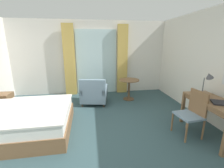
{
  "coord_description": "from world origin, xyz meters",
  "views": [
    {
      "loc": [
        -0.01,
        -2.79,
        1.83
      ],
      "look_at": [
        0.47,
        0.62,
        0.92
      ],
      "focal_mm": 24.46,
      "sensor_mm": 36.0,
      "label": 1
    }
  ],
  "objects": [
    {
      "name": "wall_back",
      "position": [
        0.0,
        2.98,
        1.32
      ],
      "size": [
        5.76,
        0.12,
        2.64
      ],
      "primitive_type": "cube",
      "color": "silver",
      "rests_on": "ground"
    },
    {
      "name": "curtain_panel_right",
      "position": [
        1.17,
        2.8,
        1.25
      ],
      "size": [
        0.37,
        0.1,
        2.5
      ],
      "primitive_type": "cube",
      "color": "tan",
      "rests_on": "ground"
    },
    {
      "name": "armchair_by_window",
      "position": [
        0.07,
        1.76,
        0.33
      ],
      "size": [
        0.9,
        0.92,
        0.84
      ],
      "color": "gray",
      "rests_on": "ground"
    },
    {
      "name": "balcony_glass_door",
      "position": [
        0.21,
        2.9,
        1.16
      ],
      "size": [
        1.47,
        0.02,
        2.33
      ],
      "primitive_type": "cube",
      "color": "silver",
      "rests_on": "ground"
    },
    {
      "name": "bed",
      "position": [
        -1.63,
        0.32,
        0.28
      ],
      "size": [
        2.24,
        1.7,
        0.99
      ],
      "color": "brown",
      "rests_on": "ground"
    },
    {
      "name": "closed_book",
      "position": [
        2.34,
        -0.44,
        0.77
      ],
      "size": [
        0.35,
        0.36,
        0.03
      ],
      "primitive_type": "cube",
      "rotation": [
        0.0,
        0.0,
        -0.46
      ],
      "color": "#232328",
      "rests_on": "writing_desk"
    },
    {
      "name": "nightstand",
      "position": [
        -2.48,
        1.64,
        0.24
      ],
      "size": [
        0.41,
        0.43,
        0.48
      ],
      "color": "brown",
      "rests_on": "ground"
    },
    {
      "name": "curtain_panel_left",
      "position": [
        -0.74,
        2.8,
        1.25
      ],
      "size": [
        0.39,
        0.1,
        2.5
      ],
      "primitive_type": "cube",
      "color": "tan",
      "rests_on": "ground"
    },
    {
      "name": "writing_desk",
      "position": [
        2.38,
        -0.3,
        0.66
      ],
      "size": [
        0.57,
        1.25,
        0.76
      ],
      "color": "brown",
      "rests_on": "ground"
    },
    {
      "name": "desk_chair",
      "position": [
        1.98,
        -0.23,
        0.52
      ],
      "size": [
        0.48,
        0.51,
        0.94
      ],
      "color": "gray",
      "rests_on": "ground"
    },
    {
      "name": "round_cafe_table",
      "position": [
        1.24,
        1.98,
        0.51
      ],
      "size": [
        0.67,
        0.67,
        0.69
      ],
      "color": "brown",
      "rests_on": "ground"
    },
    {
      "name": "desk_lamp",
      "position": [
        2.42,
        0.02,
        1.13
      ],
      "size": [
        0.29,
        0.17,
        0.52
      ],
      "color": "#4C4C51",
      "rests_on": "writing_desk"
    },
    {
      "name": "ground",
      "position": [
        0.0,
        0.0,
        -0.05
      ],
      "size": [
        6.16,
        6.47,
        0.1
      ],
      "primitive_type": "cube",
      "color": "#334C51"
    }
  ]
}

